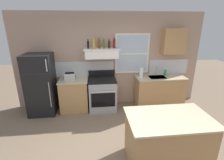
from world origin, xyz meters
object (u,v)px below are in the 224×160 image
(dish_soap_bottle, at_px, (165,73))
(kitchen_island, at_px, (167,140))
(bottle_champagne_gold_foil, at_px, (94,44))
(bottle_brown_stout, at_px, (109,44))
(bottle_red_label_wine, at_px, (114,44))
(stove_range, at_px, (103,94))
(bottle_amber_wine, at_px, (99,44))
(paper_towel_roll, at_px, (141,73))
(toaster, at_px, (70,76))
(bottle_balsamic_dark, at_px, (88,45))
(bottle_olive_oil_square, at_px, (104,44))
(refrigerator, at_px, (41,85))

(dish_soap_bottle, xyz_separation_m, kitchen_island, (-0.88, -2.26, -0.54))
(dish_soap_bottle, bearing_deg, bottle_champagne_gold_foil, -178.94)
(bottle_brown_stout, bearing_deg, bottle_red_label_wine, -1.60)
(stove_range, bearing_deg, bottle_champagne_gold_foil, 153.73)
(bottle_amber_wine, bearing_deg, bottle_champagne_gold_foil, -163.73)
(bottle_red_label_wine, relative_size, paper_towel_roll, 1.08)
(kitchen_island, bearing_deg, toaster, 130.78)
(toaster, relative_size, kitchen_island, 0.21)
(toaster, relative_size, bottle_champagne_gold_foil, 0.98)
(toaster, bearing_deg, bottle_amber_wine, 5.81)
(toaster, bearing_deg, bottle_champagne_gold_foil, 3.58)
(bottle_brown_stout, distance_m, paper_towel_roll, 1.22)
(stove_range, distance_m, bottle_balsamic_dark, 1.43)
(stove_range, relative_size, bottle_red_label_wine, 3.75)
(bottle_olive_oil_square, bearing_deg, bottle_champagne_gold_foil, -173.87)
(toaster, xyz_separation_m, stove_range, (0.88, -0.06, -0.54))
(bottle_balsamic_dark, distance_m, dish_soap_bottle, 2.39)
(bottle_olive_oil_square, distance_m, kitchen_island, 2.81)
(stove_range, bearing_deg, paper_towel_roll, 1.91)
(bottle_brown_stout, distance_m, bottle_red_label_wine, 0.14)
(bottle_champagne_gold_foil, xyz_separation_m, bottle_red_label_wine, (0.55, 0.04, -0.01))
(bottle_champagne_gold_foil, relative_size, bottle_amber_wine, 1.05)
(bottle_amber_wine, distance_m, bottle_olive_oil_square, 0.13)
(bottle_balsamic_dark, distance_m, paper_towel_roll, 1.68)
(refrigerator, height_order, dish_soap_bottle, refrigerator)
(refrigerator, bearing_deg, bottle_champagne_gold_foil, 4.80)
(refrigerator, bearing_deg, bottle_balsamic_dark, 6.73)
(refrigerator, relative_size, paper_towel_roll, 6.11)
(refrigerator, bearing_deg, bottle_olive_oil_square, 5.01)
(toaster, bearing_deg, refrigerator, -174.11)
(bottle_olive_oil_square, xyz_separation_m, dish_soap_bottle, (1.81, 0.01, -0.86))
(refrigerator, relative_size, bottle_balsamic_dark, 6.65)
(bottle_olive_oil_square, bearing_deg, bottle_red_label_wine, 1.65)
(refrigerator, xyz_separation_m, kitchen_island, (2.64, -2.10, -0.37))
(bottle_balsamic_dark, relative_size, dish_soap_bottle, 1.38)
(bottle_brown_stout, bearing_deg, kitchen_island, -70.92)
(dish_soap_bottle, bearing_deg, paper_towel_roll, -172.49)
(bottle_red_label_wine, distance_m, paper_towel_roll, 1.13)
(kitchen_island, bearing_deg, bottle_red_label_wine, 105.98)
(stove_range, distance_m, bottle_olive_oil_square, 1.40)
(bottle_champagne_gold_foil, bearing_deg, kitchen_island, -61.72)
(refrigerator, bearing_deg, stove_range, 0.79)
(bottle_amber_wine, height_order, paper_towel_roll, bottle_amber_wine)
(bottle_balsamic_dark, distance_m, bottle_amber_wine, 0.29)
(paper_towel_roll, height_order, kitchen_island, paper_towel_roll)
(toaster, relative_size, bottle_amber_wine, 1.03)
(bottle_amber_wine, height_order, bottle_brown_stout, bottle_amber_wine)
(toaster, distance_m, dish_soap_bottle, 2.77)
(bottle_amber_wine, relative_size, dish_soap_bottle, 1.60)
(kitchen_island, bearing_deg, refrigerator, 141.54)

